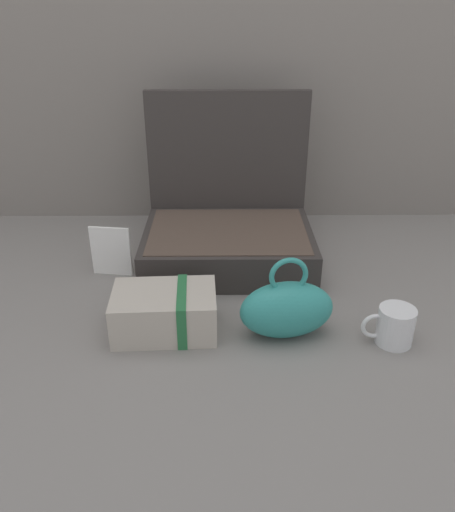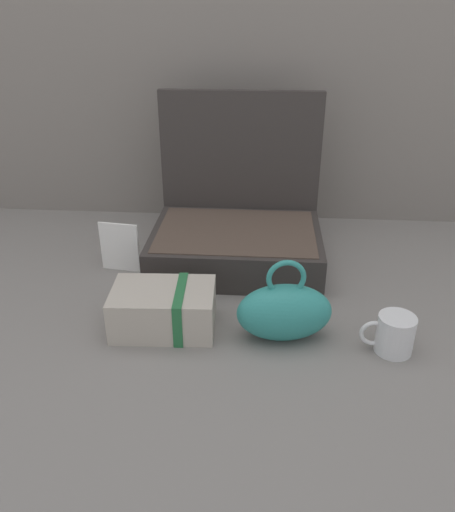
{
  "view_description": "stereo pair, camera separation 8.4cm",
  "coord_description": "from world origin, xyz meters",
  "px_view_note": "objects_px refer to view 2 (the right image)",
  "views": [
    {
      "loc": [
        -0.0,
        -1.03,
        0.66
      ],
      "look_at": [
        0.01,
        -0.02,
        0.14
      ],
      "focal_mm": 36.19,
      "sensor_mm": 36.0,
      "label": 1
    },
    {
      "loc": [
        0.08,
        -1.03,
        0.66
      ],
      "look_at": [
        0.01,
        -0.02,
        0.14
      ],
      "focal_mm": 36.19,
      "sensor_mm": 36.0,
      "label": 2
    }
  ],
  "objects_px": {
    "teal_pouch_handbag": "(284,311)",
    "cream_toiletry_bag": "(165,309)",
    "coffee_mug": "(394,334)",
    "open_suitcase": "(237,228)",
    "info_card_left": "(120,247)"
  },
  "relations": [
    {
      "from": "open_suitcase",
      "to": "cream_toiletry_bag",
      "type": "bearing_deg",
      "value": -111.34
    },
    {
      "from": "teal_pouch_handbag",
      "to": "coffee_mug",
      "type": "xyz_separation_m",
      "value": [
        0.22,
        -0.03,
        -0.02
      ]
    },
    {
      "from": "teal_pouch_handbag",
      "to": "info_card_left",
      "type": "distance_m",
      "value": 0.5
    },
    {
      "from": "info_card_left",
      "to": "coffee_mug",
      "type": "bearing_deg",
      "value": -17.32
    },
    {
      "from": "coffee_mug",
      "to": "info_card_left",
      "type": "relative_size",
      "value": 0.83
    },
    {
      "from": "open_suitcase",
      "to": "teal_pouch_handbag",
      "type": "bearing_deg",
      "value": -71.76
    },
    {
      "from": "teal_pouch_handbag",
      "to": "cream_toiletry_bag",
      "type": "xyz_separation_m",
      "value": [
        -0.26,
        0.02,
        -0.02
      ]
    },
    {
      "from": "teal_pouch_handbag",
      "to": "cream_toiletry_bag",
      "type": "height_order",
      "value": "teal_pouch_handbag"
    },
    {
      "from": "teal_pouch_handbag",
      "to": "coffee_mug",
      "type": "bearing_deg",
      "value": -7.65
    },
    {
      "from": "open_suitcase",
      "to": "cream_toiletry_bag",
      "type": "distance_m",
      "value": 0.38
    },
    {
      "from": "info_card_left",
      "to": "teal_pouch_handbag",
      "type": "bearing_deg",
      "value": -24.98
    },
    {
      "from": "open_suitcase",
      "to": "info_card_left",
      "type": "distance_m",
      "value": 0.32
    },
    {
      "from": "open_suitcase",
      "to": "cream_toiletry_bag",
      "type": "relative_size",
      "value": 1.96
    },
    {
      "from": "open_suitcase",
      "to": "info_card_left",
      "type": "xyz_separation_m",
      "value": [
        -0.3,
        -0.1,
        -0.02
      ]
    },
    {
      "from": "teal_pouch_handbag",
      "to": "coffee_mug",
      "type": "distance_m",
      "value": 0.23
    }
  ]
}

